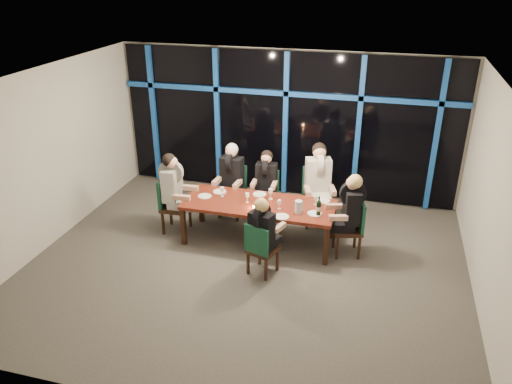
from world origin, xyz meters
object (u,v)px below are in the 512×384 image
Objects in this scene: chair_far_right at (316,192)px; chair_near_mid at (260,247)px; chair_end_right at (353,225)px; wine_bottle at (319,208)px; chair_far_left at (233,188)px; diner_far_mid at (266,175)px; water_pitcher at (298,207)px; chair_far_mid at (267,191)px; diner_near_mid at (263,225)px; diner_end_left at (174,182)px; dining_table at (259,207)px; diner_far_left at (231,170)px; diner_end_right at (350,203)px; chair_end_left at (171,202)px; diner_far_right at (319,173)px.

chair_near_mid is (-0.56, -2.00, -0.10)m from chair_far_right.
wine_bottle is (-0.56, -0.20, 0.33)m from chair_end_right.
chair_far_left is 2.94× the size of wine_bottle.
diner_far_mid is 1.36m from water_pitcher.
wine_bottle reaches higher than water_pitcher.
chair_far_mid is at bearing 90.00° from diner_far_mid.
chair_far_mid is at bearing -59.30° from diner_near_mid.
chair_far_left is 1.00× the size of diner_end_left.
chair_far_mid is (-0.10, 0.98, -0.16)m from dining_table.
chair_far_left is at bearing 129.96° from dining_table.
dining_table is at bearing -86.18° from chair_far_mid.
diner_far_left is (-0.65, -0.17, 0.44)m from chair_far_mid.
chair_far_right is at bearing 75.73° from water_pitcher.
diner_end_left is (-3.17, -0.03, 0.43)m from chair_end_right.
diner_near_mid reaches higher than water_pitcher.
diner_near_mid is at bearing -55.50° from chair_far_left.
diner_end_right is at bearing -17.14° from chair_far_left.
chair_end_left is 0.41m from diner_end_left.
water_pitcher is at bearing -29.63° from diner_far_left.
chair_end_left reaches higher than water_pitcher.
chair_far_mid is 4.19× the size of water_pitcher.
chair_near_mid is 0.99m from water_pitcher.
diner_end_right reaches higher than diner_near_mid.
chair_near_mid is 1.66m from diner_end_right.
water_pitcher reaches higher than dining_table.
diner_far_mid reaches higher than diner_near_mid.
chair_far_left is at bearing -46.49° from chair_end_left.
water_pitcher is at bearing -96.43° from diner_end_left.
chair_far_right is at bearing 90.00° from diner_far_right.
diner_far_left is 2.43m from diner_end_right.
diner_far_left is at bearing 133.04° from dining_table.
chair_far_right is 1.26m from diner_end_right.
chair_far_right is at bearing 99.81° from wine_bottle.
chair_far_mid is at bearing -57.69° from diner_end_left.
chair_near_mid is at bearing -81.24° from chair_far_mid.
chair_near_mid is 0.86× the size of diner_far_right.
chair_end_right is 1.09× the size of diner_far_mid.
diner_end_left reaches higher than chair_end_left.
chair_end_left is at bearing -104.72° from chair_end_right.
wine_bottle is (-0.48, -0.18, -0.06)m from diner_end_right.
diner_far_left is 2.87× the size of wine_bottle.
dining_table is at bearing -85.85° from diner_far_mid.
dining_table is 2.95× the size of diner_near_mid.
water_pitcher is (-0.89, -0.20, 0.31)m from chair_end_right.
dining_table is 1.31m from diner_far_right.
chair_far_right is at bearing 11.03° from diner_far_left.
chair_end_left reaches higher than chair_far_left.
chair_end_left is 1.83m from diner_far_mid.
chair_far_mid is at bearing 134.82° from wine_bottle.
diner_end_right is (2.29, -0.82, -0.01)m from diner_far_left.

